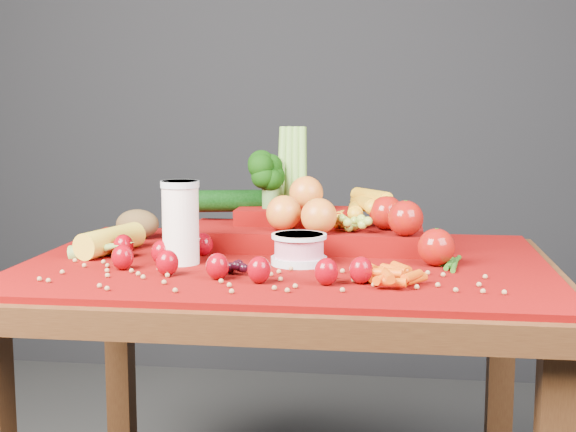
# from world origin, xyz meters

# --- Properties ---
(table) EXTENTS (1.10, 0.80, 0.75)m
(table) POSITION_xyz_m (0.00, 0.00, 0.66)
(table) COLOR #32180B
(table) RESTS_ON ground
(red_cloth) EXTENTS (1.05, 0.75, 0.01)m
(red_cloth) POSITION_xyz_m (0.00, 0.00, 0.76)
(red_cloth) COLOR #670503
(red_cloth) RESTS_ON table
(milk_glass) EXTENTS (0.08, 0.08, 0.17)m
(milk_glass) POSITION_xyz_m (-0.20, -0.07, 0.85)
(milk_glass) COLOR white
(milk_glass) RESTS_ON red_cloth
(yogurt_bowl) EXTENTS (0.11, 0.11, 0.06)m
(yogurt_bowl) POSITION_xyz_m (0.03, -0.04, 0.79)
(yogurt_bowl) COLOR silver
(yogurt_bowl) RESTS_ON red_cloth
(strawberry_scatter) EXTENTS (0.54, 0.28, 0.05)m
(strawberry_scatter) POSITION_xyz_m (-0.12, -0.14, 0.79)
(strawberry_scatter) COLOR #970210
(strawberry_scatter) RESTS_ON red_cloth
(dark_grape_cluster) EXTENTS (0.06, 0.05, 0.03)m
(dark_grape_cluster) POSITION_xyz_m (-0.08, -0.14, 0.78)
(dark_grape_cluster) COLOR black
(dark_grape_cluster) RESTS_ON red_cloth
(soybean_scatter) EXTENTS (0.84, 0.24, 0.01)m
(soybean_scatter) POSITION_xyz_m (0.00, -0.20, 0.77)
(soybean_scatter) COLOR #AB7A49
(soybean_scatter) RESTS_ON red_cloth
(corn_ear) EXTENTS (0.22, 0.26, 0.06)m
(corn_ear) POSITION_xyz_m (-0.38, -0.01, 0.78)
(corn_ear) COLOR gold
(corn_ear) RESTS_ON red_cloth
(potato) EXTENTS (0.10, 0.07, 0.07)m
(potato) POSITION_xyz_m (-0.38, 0.21, 0.80)
(potato) COLOR #4F3C1A
(potato) RESTS_ON red_cloth
(baby_carrot_pile) EXTENTS (0.17, 0.18, 0.03)m
(baby_carrot_pile) POSITION_xyz_m (0.21, -0.19, 0.78)
(baby_carrot_pile) COLOR #D04507
(baby_carrot_pile) RESTS_ON red_cloth
(green_bean_pile) EXTENTS (0.14, 0.12, 0.01)m
(green_bean_pile) POSITION_xyz_m (0.33, -0.01, 0.77)
(green_bean_pile) COLOR #265D15
(green_bean_pile) RESTS_ON red_cloth
(produce_mound) EXTENTS (0.59, 0.36, 0.27)m
(produce_mound) POSITION_xyz_m (0.04, 0.15, 0.82)
(produce_mound) COLOR #670503
(produce_mound) RESTS_ON red_cloth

